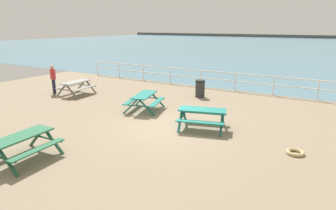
{
  "coord_description": "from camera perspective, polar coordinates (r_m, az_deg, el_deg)",
  "views": [
    {
      "loc": [
        5.38,
        -9.3,
        3.9
      ],
      "look_at": [
        -0.32,
        0.25,
        0.8
      ],
      "focal_mm": 30.71,
      "sensor_mm": 36.0,
      "label": 1
    }
  ],
  "objects": [
    {
      "name": "ground_plane",
      "position": [
        11.46,
        0.73,
        -4.85
      ],
      "size": [
        30.0,
        24.0,
        0.2
      ],
      "primitive_type": "cube",
      "color": "gray"
    },
    {
      "name": "visitor",
      "position": [
        18.16,
        -21.86,
        5.1
      ],
      "size": [
        0.5,
        0.33,
        1.66
      ],
      "rotation": [
        0.0,
        0.0,
        4.35
      ],
      "color": "#1E2338",
      "rests_on": "ground"
    },
    {
      "name": "seaward_railing",
      "position": [
        18.15,
        13.18,
        5.2
      ],
      "size": [
        23.07,
        0.07,
        1.08
      ],
      "color": "white",
      "rests_on": "ground"
    },
    {
      "name": "litter_bin",
      "position": [
        16.16,
        6.38,
        3.26
      ],
      "size": [
        0.55,
        0.55,
        0.95
      ],
      "color": "#2D2D33",
      "rests_on": "ground"
    },
    {
      "name": "distant_shoreline",
      "position": [
        105.25,
        28.53,
        11.61
      ],
      "size": [
        142.0,
        6.0,
        1.8
      ],
      "primitive_type": "cube",
      "color": "#4C4C47",
      "rests_on": "ground"
    },
    {
      "name": "picnic_table_far_left",
      "position": [
        11.19,
        6.78,
        -1.76
      ],
      "size": [
        2.15,
        1.95,
        0.8
      ],
      "rotation": [
        0.0,
        0.0,
        0.29
      ],
      "color": "#1E7A70",
      "rests_on": "ground"
    },
    {
      "name": "rope_coil",
      "position": [
        9.94,
        23.95,
        -8.59
      ],
      "size": [
        0.55,
        0.55,
        0.11
      ],
      "primitive_type": "torus",
      "color": "tan",
      "rests_on": "ground"
    },
    {
      "name": "picnic_table_near_left",
      "position": [
        9.58,
        -26.92,
        -6.43
      ],
      "size": [
        1.64,
        1.89,
        0.8
      ],
      "rotation": [
        0.0,
        0.0,
        1.63
      ],
      "color": "#286B47",
      "rests_on": "ground"
    },
    {
      "name": "sea_band",
      "position": [
        62.4,
        26.3,
        10.41
      ],
      "size": [
        142.0,
        90.0,
        0.01
      ],
      "primitive_type": "cube",
      "color": "teal",
      "rests_on": "ground"
    },
    {
      "name": "picnic_table_far_right",
      "position": [
        17.44,
        -17.76,
        3.87
      ],
      "size": [
        1.65,
        1.9,
        0.8
      ],
      "rotation": [
        0.0,
        0.0,
        1.64
      ],
      "color": "gray",
      "rests_on": "ground"
    },
    {
      "name": "picnic_table_near_right",
      "position": [
        13.55,
        -4.7,
        1.36
      ],
      "size": [
        1.93,
        2.14,
        0.8
      ],
      "rotation": [
        0.0,
        0.0,
        1.85
      ],
      "color": "#1E7A70",
      "rests_on": "ground"
    }
  ]
}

